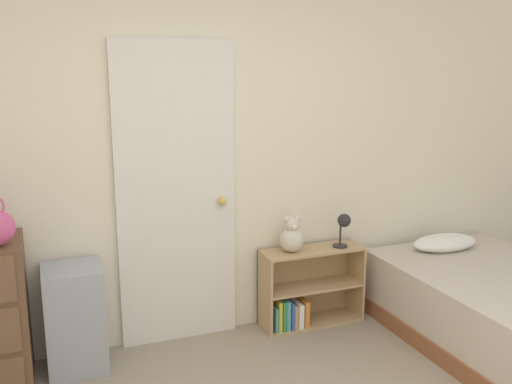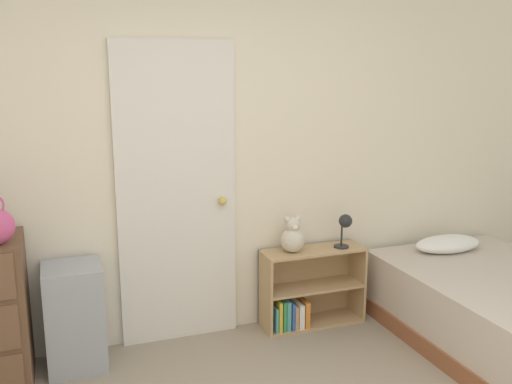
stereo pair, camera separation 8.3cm
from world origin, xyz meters
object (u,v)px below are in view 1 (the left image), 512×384
(desk_lamp, at_px, (344,224))
(bed, at_px, (505,310))
(storage_bin, at_px, (75,318))
(bookshelf, at_px, (304,293))
(teddy_bear, at_px, (292,236))

(desk_lamp, xyz_separation_m, bed, (0.83, -0.73, -0.49))
(storage_bin, xyz_separation_m, bookshelf, (1.58, 0.06, -0.09))
(bookshelf, relative_size, bed, 0.41)
(bookshelf, bearing_deg, storage_bin, -177.93)
(desk_lamp, bearing_deg, bed, -41.16)
(bookshelf, xyz_separation_m, bed, (1.12, -0.77, 0.01))
(bed, bearing_deg, bookshelf, 145.25)
(storage_bin, relative_size, teddy_bear, 2.53)
(bed, bearing_deg, teddy_bear, 147.95)
(bookshelf, xyz_separation_m, desk_lamp, (0.28, -0.05, 0.50))
(teddy_bear, distance_m, desk_lamp, 0.40)
(storage_bin, xyz_separation_m, desk_lamp, (1.87, 0.01, 0.40))
(teddy_bear, height_order, bed, teddy_bear)
(bookshelf, height_order, teddy_bear, teddy_bear)
(bookshelf, distance_m, bed, 1.36)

